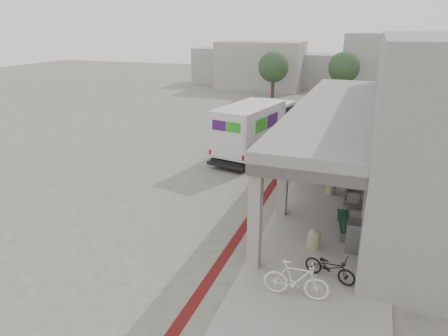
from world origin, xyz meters
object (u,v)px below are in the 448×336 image
at_px(fedex_truck, 256,128).
at_px(utility_cabinet, 354,236).
at_px(bench, 344,223).
at_px(bicycle_cream, 296,280).
at_px(bicycle_black, 330,267).

relative_size(fedex_truck, utility_cabinet, 7.15).
height_order(fedex_truck, utility_cabinet, fedex_truck).
distance_m(fedex_truck, bench, 10.13).
bearing_deg(utility_cabinet, bench, 108.56).
distance_m(fedex_truck, utility_cabinet, 11.34).
relative_size(utility_cabinet, bicycle_cream, 0.57).
bearing_deg(bicycle_black, bench, 13.35).
xyz_separation_m(utility_cabinet, bicycle_black, (-0.56, -1.96, -0.11)).
bearing_deg(fedex_truck, utility_cabinet, -46.08).
distance_m(bicycle_black, bicycle_cream, 1.44).
relative_size(bicycle_black, bicycle_cream, 0.85).
height_order(utility_cabinet, bicycle_black, utility_cabinet).
height_order(fedex_truck, bicycle_cream, fedex_truck).
bearing_deg(bicycle_black, bicycle_cream, 162.45).
bearing_deg(utility_cabinet, fedex_truck, 124.52).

